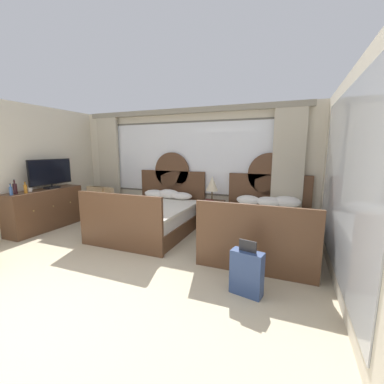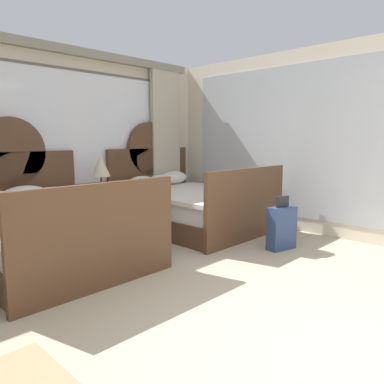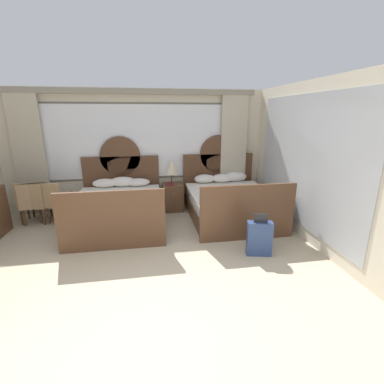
% 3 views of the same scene
% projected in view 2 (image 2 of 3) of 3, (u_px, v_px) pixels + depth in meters
% --- Properties ---
extents(ground_plane, '(24.00, 24.00, 0.00)m').
position_uv_depth(ground_plane, '(312.00, 354.00, 2.42)').
color(ground_plane, '#BCAD8E').
extents(wall_back_window, '(5.84, 0.22, 2.70)m').
position_uv_depth(wall_back_window, '(37.00, 137.00, 5.01)').
color(wall_back_window, beige).
rests_on(wall_back_window, ground_plane).
extents(wall_right_mirror, '(0.08, 4.65, 2.70)m').
position_uv_depth(wall_right_mirror, '(298.00, 142.00, 5.53)').
color(wall_right_mirror, beige).
rests_on(wall_right_mirror, ground_plane).
extents(bed_near_window, '(1.70, 2.14, 1.68)m').
position_uv_depth(bed_near_window, '(49.00, 232.00, 4.17)').
color(bed_near_window, brown).
rests_on(bed_near_window, ground_plane).
extents(bed_near_mirror, '(1.70, 2.14, 1.68)m').
position_uv_depth(bed_near_mirror, '(190.00, 205.00, 5.79)').
color(bed_near_mirror, brown).
rests_on(bed_near_mirror, ground_plane).
extents(nightstand_between_beds, '(0.46, 0.49, 0.62)m').
position_uv_depth(nightstand_between_beds, '(104.00, 213.00, 5.44)').
color(nightstand_between_beds, brown).
rests_on(nightstand_between_beds, ground_plane).
extents(table_lamp_on_nightstand, '(0.27, 0.27, 0.55)m').
position_uv_depth(table_lamp_on_nightstand, '(101.00, 166.00, 5.33)').
color(table_lamp_on_nightstand, brown).
rests_on(table_lamp_on_nightstand, nightstand_between_beds).
extents(book_on_nightstand, '(0.18, 0.26, 0.03)m').
position_uv_depth(book_on_nightstand, '(102.00, 192.00, 5.28)').
color(book_on_nightstand, maroon).
rests_on(book_on_nightstand, nightstand_between_beds).
extents(suitcase_on_floor, '(0.41, 0.24, 0.69)m').
position_uv_depth(suitcase_on_floor, '(282.00, 228.00, 4.67)').
color(suitcase_on_floor, navy).
rests_on(suitcase_on_floor, ground_plane).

